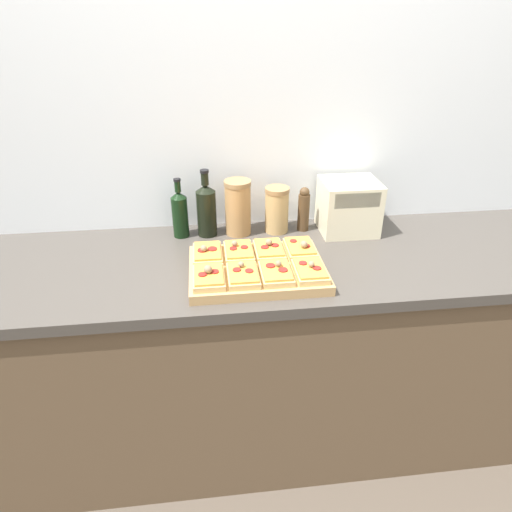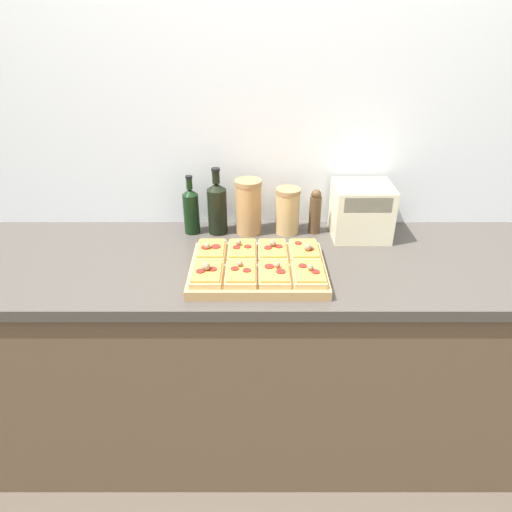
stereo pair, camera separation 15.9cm
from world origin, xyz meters
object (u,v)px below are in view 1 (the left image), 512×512
Objects in this scene: cutting_board at (257,270)px; toaster_oven at (349,206)px; olive_oil_bottle at (180,213)px; wine_bottle at (206,209)px; grain_jar_short at (277,210)px; pepper_mill at (304,209)px; grain_jar_tall at (238,207)px.

toaster_oven is at bearing 36.87° from cutting_board.
cutting_board is 0.44m from olive_oil_bottle.
olive_oil_bottle is 0.68m from toaster_oven.
wine_bottle is 0.57m from toaster_oven.
wine_bottle reaches higher than grain_jar_short.
wine_bottle is at bearing 180.00° from grain_jar_short.
toaster_oven is (0.18, -0.03, 0.02)m from pepper_mill.
grain_jar_tall is at bearing 0.00° from wine_bottle.
toaster_oven is (0.57, -0.03, -0.01)m from wine_bottle.
grain_jar_short is (0.16, 0.00, -0.02)m from grain_jar_tall.
cutting_board is at bearing -124.68° from pepper_mill.
cutting_board is at bearing -64.24° from wine_bottle.
wine_bottle reaches higher than grain_jar_tall.
wine_bottle is 1.47× the size of pepper_mill.
wine_bottle is 0.28m from grain_jar_short.
grain_jar_tall is at bearing 96.20° from cutting_board.
pepper_mill is at bearing 0.00° from olive_oil_bottle.
olive_oil_bottle reaches higher than cutting_board.
toaster_oven is at bearing -8.78° from pepper_mill.
pepper_mill is at bearing 0.00° from grain_jar_short.
wine_bottle is 0.40m from pepper_mill.
olive_oil_bottle is (-0.27, 0.34, 0.08)m from cutting_board.
wine_bottle is 1.10× the size of toaster_oven.
pepper_mill is (0.11, 0.00, -0.00)m from grain_jar_short.
olive_oil_bottle is 0.11m from wine_bottle.
pepper_mill is 0.18m from toaster_oven.
toaster_oven is (0.29, -0.03, 0.01)m from grain_jar_short.
wine_bottle is 1.22× the size of grain_jar_tall.
grain_jar_tall is at bearing 180.00° from pepper_mill.
cutting_board is 2.51× the size of pepper_mill.
grain_jar_short is (0.28, 0.00, -0.02)m from wine_bottle.
grain_jar_short is at bearing 180.00° from pepper_mill.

